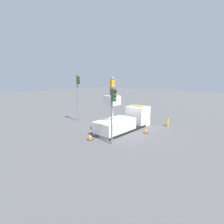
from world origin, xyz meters
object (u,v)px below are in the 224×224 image
at_px(worker, 112,86).
at_px(fire_hydrant, 168,122).
at_px(bucket_truck, 125,121).
at_px(traffic_light_across, 78,89).
at_px(traffic_light_pole, 113,104).
at_px(traffic_cone_curbside, 146,131).
at_px(traffic_cone_rear, 90,137).

bearing_deg(worker, fire_hydrant, -23.80).
distance_m(bucket_truck, traffic_light_across, 7.57).
relative_size(worker, traffic_light_pole, 0.36).
distance_m(worker, traffic_cone_curbside, 5.62).
distance_m(fire_hydrant, traffic_cone_curbside, 4.01).
bearing_deg(traffic_cone_rear, traffic_cone_curbside, -28.46).
bearing_deg(bucket_truck, traffic_light_across, 97.06).
bearing_deg(worker, traffic_cone_curbside, -43.29).
relative_size(traffic_light_across, fire_hydrant, 6.44).
bearing_deg(bucket_truck, traffic_light_pole, -154.95).
xyz_separation_m(bucket_truck, worker, (-1.99, 0.00, 3.81)).
bearing_deg(traffic_light_pole, traffic_light_across, 70.09).
bearing_deg(traffic_cone_curbside, traffic_light_across, 98.37).
distance_m(bucket_truck, traffic_cone_rear, 4.63).
xyz_separation_m(bucket_truck, traffic_light_across, (-0.84, 6.79, 3.25)).
height_order(traffic_light_pole, fire_hydrant, traffic_light_pole).
relative_size(traffic_light_across, traffic_cone_curbside, 10.58).
bearing_deg(fire_hydrant, traffic_cone_rear, 160.24).
height_order(traffic_light_pole, traffic_light_across, traffic_light_across).
height_order(traffic_light_across, traffic_cone_curbside, traffic_light_across).
height_order(bucket_truck, traffic_cone_curbside, bucket_truck).
relative_size(fire_hydrant, traffic_cone_rear, 1.59).
xyz_separation_m(traffic_light_across, fire_hydrant, (5.32, -9.64, -3.71)).
bearing_deg(traffic_cone_rear, fire_hydrant, -19.76).
xyz_separation_m(traffic_cone_rear, traffic_cone_curbside, (5.07, -2.75, -0.01)).
bearing_deg(traffic_cone_curbside, traffic_cone_rear, 151.54).
distance_m(bucket_truck, traffic_cone_curbside, 2.49).
bearing_deg(traffic_light_pole, traffic_cone_curbside, -6.35).
height_order(traffic_light_across, fire_hydrant, traffic_light_across).
distance_m(traffic_light_across, traffic_cone_rear, 8.36).
bearing_deg(traffic_light_pole, bucket_truck, 25.05).
height_order(traffic_light_pole, traffic_cone_curbside, traffic_light_pole).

